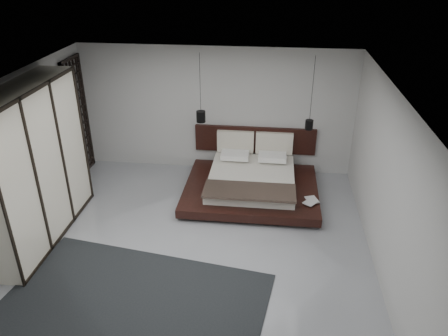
# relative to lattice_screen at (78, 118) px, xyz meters

# --- Properties ---
(floor) EXTENTS (6.00, 6.00, 0.00)m
(floor) POSITION_rel_lattice_screen_xyz_m (2.95, -2.45, -1.30)
(floor) COLOR #989BA0
(floor) RESTS_ON ground
(ceiling) EXTENTS (6.00, 6.00, 0.00)m
(ceiling) POSITION_rel_lattice_screen_xyz_m (2.95, -2.45, 1.50)
(ceiling) COLOR white
(ceiling) RESTS_ON wall_back
(wall_back) EXTENTS (6.00, 0.00, 6.00)m
(wall_back) POSITION_rel_lattice_screen_xyz_m (2.95, 0.55, 0.10)
(wall_back) COLOR #B3B3B1
(wall_back) RESTS_ON floor
(wall_front) EXTENTS (6.00, 0.00, 6.00)m
(wall_front) POSITION_rel_lattice_screen_xyz_m (2.95, -5.45, 0.10)
(wall_front) COLOR #B3B3B1
(wall_front) RESTS_ON floor
(wall_left) EXTENTS (0.00, 6.00, 6.00)m
(wall_left) POSITION_rel_lattice_screen_xyz_m (-0.05, -2.45, 0.10)
(wall_left) COLOR #B3B3B1
(wall_left) RESTS_ON floor
(wall_right) EXTENTS (0.00, 6.00, 6.00)m
(wall_right) POSITION_rel_lattice_screen_xyz_m (5.95, -2.45, 0.10)
(wall_right) COLOR #B3B3B1
(wall_right) RESTS_ON floor
(lattice_screen) EXTENTS (0.05, 0.90, 2.60)m
(lattice_screen) POSITION_rel_lattice_screen_xyz_m (0.00, 0.00, 0.00)
(lattice_screen) COLOR black
(lattice_screen) RESTS_ON floor
(bed) EXTENTS (2.69, 2.35, 1.06)m
(bed) POSITION_rel_lattice_screen_xyz_m (3.83, -0.54, -1.02)
(bed) COLOR black
(bed) RESTS_ON floor
(book_lower) EXTENTS (0.29, 0.34, 0.03)m
(book_lower) POSITION_rel_lattice_screen_xyz_m (4.93, -1.18, -1.04)
(book_lower) COLOR #99724C
(book_lower) RESTS_ON bed
(book_upper) EXTENTS (0.33, 0.34, 0.02)m
(book_upper) POSITION_rel_lattice_screen_xyz_m (4.91, -1.21, -1.01)
(book_upper) COLOR #99724C
(book_upper) RESTS_ON book_lower
(pendant_left) EXTENTS (0.19, 0.19, 1.42)m
(pendant_left) POSITION_rel_lattice_screen_xyz_m (2.72, -0.12, 0.20)
(pendant_left) COLOR black
(pendant_left) RESTS_ON ceiling
(pendant_right) EXTENTS (0.16, 0.16, 1.48)m
(pendant_right) POSITION_rel_lattice_screen_xyz_m (4.93, -0.12, 0.12)
(pendant_right) COLOR black
(pendant_right) RESTS_ON ceiling
(wardrobe) EXTENTS (0.65, 2.76, 2.71)m
(wardrobe) POSITION_rel_lattice_screen_xyz_m (0.25, -2.43, 0.05)
(wardrobe) COLOR silver
(wardrobe) RESTS_ON floor
(rug) EXTENTS (4.15, 3.25, 0.02)m
(rug) POSITION_rel_lattice_screen_xyz_m (2.29, -4.15, -1.29)
(rug) COLOR black
(rug) RESTS_ON floor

